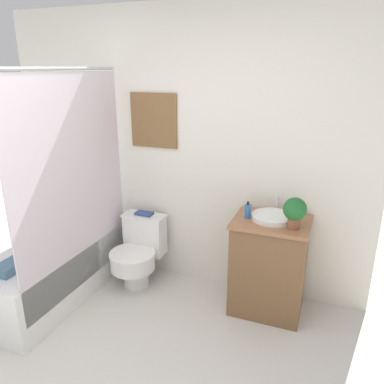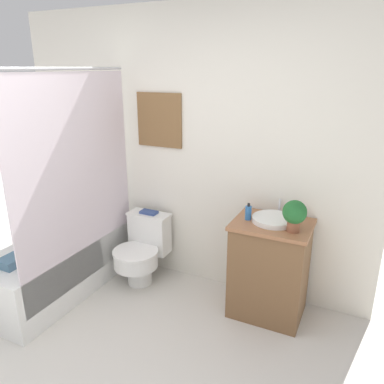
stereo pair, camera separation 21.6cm
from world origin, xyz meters
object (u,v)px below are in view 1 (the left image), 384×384
object	(u,v)px
potted_plant	(295,211)
book_on_tank	(144,214)
toilet	(139,251)
sink	(273,217)
soap_bottle	(248,211)

from	to	relation	value
potted_plant	book_on_tank	world-z (taller)	potted_plant
toilet	sink	size ratio (longest dim) A/B	1.74
toilet	book_on_tank	size ratio (longest dim) A/B	3.95
sink	potted_plant	size ratio (longest dim) A/B	1.54
soap_bottle	book_on_tank	distance (m)	1.06
potted_plant	toilet	bearing A→B (deg)	177.16
sink	soap_bottle	size ratio (longest dim) A/B	2.71
book_on_tank	soap_bottle	bearing A→B (deg)	-7.48
toilet	potted_plant	distance (m)	1.54
soap_bottle	book_on_tank	bearing A→B (deg)	172.52
soap_bottle	potted_plant	distance (m)	0.39
soap_bottle	book_on_tank	xyz separation A→B (m)	(-1.02, 0.13, -0.22)
sink	soap_bottle	xyz separation A→B (m)	(-0.20, -0.04, 0.04)
book_on_tank	toilet	bearing A→B (deg)	-90.00
toilet	book_on_tank	xyz separation A→B (m)	(0.00, 0.14, 0.33)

